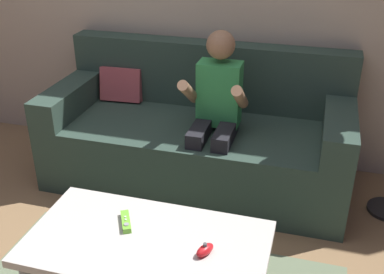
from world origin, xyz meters
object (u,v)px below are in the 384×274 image
Objects in this scene: coffee_table at (147,247)px; nunchuk_red at (205,250)px; couch at (198,137)px; person_seated_on_couch at (215,110)px; game_remote_lime_near_edge at (126,222)px.

nunchuk_red is (0.25, -0.02, 0.06)m from coffee_table.
couch is 1.18m from coffee_table.
couch reaches higher than nunchuk_red.
person_seated_on_couch reaches higher than coffee_table.
couch is 13.36× the size of game_remote_lime_near_edge.
nunchuk_red is at bearing -13.74° from game_remote_lime_near_edge.
coffee_table is at bearing -31.35° from game_remote_lime_near_edge.
couch is 1.25m from nunchuk_red.
couch reaches higher than coffee_table.
coffee_table is at bearing -93.21° from person_seated_on_couch.
couch is at bearing 129.96° from person_seated_on_couch.
nunchuk_red reaches higher than game_remote_lime_near_edge.
person_seated_on_couch is 0.95m from game_remote_lime_near_edge.
game_remote_lime_near_edge is 1.40× the size of nunchuk_red.
coffee_table is 7.18× the size of game_remote_lime_near_edge.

